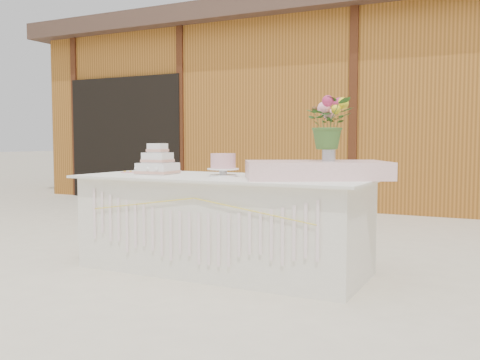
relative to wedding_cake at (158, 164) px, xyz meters
The scene contains 9 objects.
ground 1.07m from the wedding_cake, ahead, with size 80.00×80.00×0.00m, color beige.
barn 6.09m from the wedding_cake, 84.05° to the left, with size 12.60×4.60×3.30m.
cake_table 0.79m from the wedding_cake, ahead, with size 2.40×1.00×0.77m.
wedding_cake is the anchor object (origin of this frame).
pink_cake_stand 0.64m from the wedding_cake, ahead, with size 0.26×0.26×0.18m.
satin_runner 1.39m from the wedding_cake, ahead, with size 1.05×0.61×0.13m, color #FFCFCD.
flower_vase 1.49m from the wedding_cake, ahead, with size 0.10×0.10×0.14m, color #BCBCC1.
bouquet 1.53m from the wedding_cake, ahead, with size 0.35×0.30×0.39m, color #385F26.
loose_flowers 0.36m from the wedding_cake, 156.03° to the left, with size 0.14×0.33×0.02m, color pink, non-canonical shape.
Camera 1 is at (2.05, -3.78, 1.06)m, focal length 40.00 mm.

